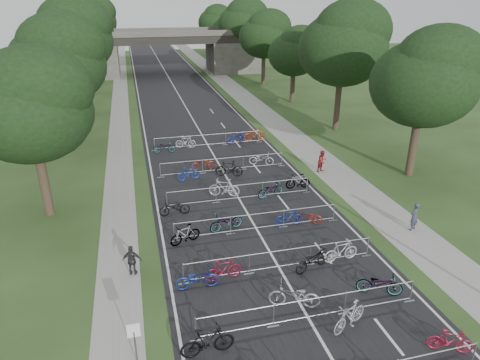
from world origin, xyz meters
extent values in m
cube|color=black|center=(0.00, 50.00, 0.01)|extent=(11.00, 140.00, 0.01)
cube|color=gray|center=(8.00, 50.00, 0.01)|extent=(3.00, 140.00, 0.01)
cube|color=gray|center=(-7.50, 50.00, 0.01)|extent=(2.00, 140.00, 0.01)
cube|color=silver|center=(0.00, 50.00, 0.00)|extent=(0.12, 140.00, 0.00)
cube|color=#41403A|center=(-11.50, 65.00, 2.50)|extent=(8.00, 8.00, 5.00)
cube|color=#41403A|center=(11.50, 65.00, 2.50)|extent=(8.00, 8.00, 5.00)
cube|color=black|center=(0.00, 65.00, 5.60)|extent=(30.00, 8.00, 1.20)
cube|color=#41403A|center=(0.00, 61.20, 6.60)|extent=(30.00, 0.40, 0.90)
cube|color=#41403A|center=(0.00, 68.80, 6.60)|extent=(30.00, 0.40, 0.90)
cylinder|color=#4C4C51|center=(-6.80, 3.00, 0.75)|extent=(0.06, 0.06, 1.50)
cube|color=white|center=(-6.80, 3.00, 1.55)|extent=(0.45, 0.04, 0.55)
cylinder|color=#33261C|center=(-11.50, 16.00, 2.10)|extent=(0.56, 0.56, 4.20)
ellipsoid|color=black|center=(-11.50, 16.00, 6.22)|extent=(6.72, 6.72, 5.51)
sphere|color=black|center=(-10.90, 15.50, 7.56)|extent=(5.38, 5.38, 5.38)
sphere|color=black|center=(-12.00, 16.50, 5.38)|extent=(4.37, 4.37, 4.37)
cylinder|color=#33261C|center=(13.00, 16.00, 2.24)|extent=(0.56, 0.56, 4.48)
ellipsoid|color=black|center=(13.00, 16.00, 6.63)|extent=(7.17, 7.17, 5.88)
sphere|color=black|center=(13.60, 15.50, 8.06)|extent=(5.73, 5.73, 5.73)
sphere|color=black|center=(12.50, 16.50, 5.73)|extent=(4.66, 4.66, 4.66)
cylinder|color=#33261C|center=(-11.50, 28.00, 2.36)|extent=(0.56, 0.56, 4.72)
ellipsoid|color=black|center=(-11.50, 28.00, 6.99)|extent=(7.56, 7.56, 6.20)
sphere|color=black|center=(-10.90, 27.50, 8.50)|extent=(6.05, 6.05, 6.05)
sphere|color=black|center=(-12.00, 28.50, 6.05)|extent=(4.91, 4.91, 4.91)
cylinder|color=#33261C|center=(13.00, 28.00, 2.55)|extent=(0.56, 0.56, 5.11)
ellipsoid|color=black|center=(13.00, 28.00, 7.56)|extent=(8.18, 8.18, 6.70)
sphere|color=black|center=(13.60, 27.50, 9.20)|extent=(6.54, 6.54, 6.54)
sphere|color=black|center=(12.50, 28.50, 6.54)|extent=(5.31, 5.31, 5.31)
cylinder|color=#33261C|center=(-11.50, 40.00, 2.62)|extent=(0.56, 0.56, 5.25)
ellipsoid|color=black|center=(-11.50, 40.00, 7.77)|extent=(8.40, 8.40, 6.89)
sphere|color=black|center=(-10.90, 39.50, 9.45)|extent=(6.72, 6.72, 6.72)
sphere|color=black|center=(-12.00, 40.50, 6.72)|extent=(5.46, 5.46, 5.46)
cylinder|color=#33261C|center=(13.00, 40.00, 1.92)|extent=(0.56, 0.56, 3.85)
ellipsoid|color=black|center=(13.00, 40.00, 5.70)|extent=(6.16, 6.16, 5.05)
sphere|color=black|center=(13.60, 39.50, 6.93)|extent=(4.93, 4.93, 4.93)
sphere|color=black|center=(12.50, 40.50, 4.93)|extent=(4.00, 4.00, 4.00)
cylinder|color=#33261C|center=(-11.50, 52.00, 2.10)|extent=(0.56, 0.56, 4.20)
ellipsoid|color=black|center=(-11.50, 52.00, 6.22)|extent=(6.72, 6.72, 5.51)
sphere|color=black|center=(-10.90, 51.50, 7.56)|extent=(5.38, 5.38, 5.38)
sphere|color=black|center=(-12.00, 52.50, 5.38)|extent=(4.37, 4.37, 4.37)
cylinder|color=#33261C|center=(13.00, 52.00, 2.24)|extent=(0.56, 0.56, 4.48)
ellipsoid|color=black|center=(13.00, 52.00, 6.63)|extent=(7.17, 7.17, 5.88)
sphere|color=black|center=(13.60, 51.50, 8.06)|extent=(5.73, 5.73, 5.73)
sphere|color=black|center=(12.50, 52.50, 5.73)|extent=(4.66, 4.66, 4.66)
cylinder|color=#33261C|center=(-11.50, 64.00, 2.36)|extent=(0.56, 0.56, 4.72)
ellipsoid|color=black|center=(-11.50, 64.00, 6.99)|extent=(7.56, 7.56, 6.20)
sphere|color=black|center=(-10.90, 63.50, 8.50)|extent=(6.05, 6.05, 6.05)
sphere|color=black|center=(-12.00, 64.50, 6.05)|extent=(4.91, 4.91, 4.91)
cylinder|color=#33261C|center=(13.00, 64.00, 2.55)|extent=(0.56, 0.56, 5.11)
ellipsoid|color=black|center=(13.00, 64.00, 7.56)|extent=(8.18, 8.18, 6.70)
sphere|color=black|center=(13.60, 63.50, 9.20)|extent=(6.54, 6.54, 6.54)
sphere|color=black|center=(12.50, 64.50, 6.54)|extent=(5.31, 5.31, 5.31)
cylinder|color=#33261C|center=(-11.50, 76.00, 2.62)|extent=(0.56, 0.56, 5.25)
ellipsoid|color=black|center=(-11.50, 76.00, 7.77)|extent=(8.40, 8.40, 6.89)
sphere|color=black|center=(-10.90, 75.50, 9.45)|extent=(6.72, 6.72, 6.72)
sphere|color=black|center=(-12.00, 76.50, 6.72)|extent=(5.46, 5.46, 5.46)
cylinder|color=#33261C|center=(13.00, 76.00, 1.92)|extent=(0.56, 0.56, 3.85)
ellipsoid|color=black|center=(13.00, 76.00, 5.70)|extent=(6.16, 6.16, 5.05)
sphere|color=black|center=(13.60, 75.50, 6.93)|extent=(4.93, 4.93, 4.93)
sphere|color=black|center=(12.50, 76.50, 4.93)|extent=(4.00, 4.00, 4.00)
cylinder|color=#33261C|center=(-11.50, 88.00, 2.10)|extent=(0.56, 0.56, 4.20)
ellipsoid|color=black|center=(-11.50, 88.00, 6.22)|extent=(6.72, 6.72, 5.51)
sphere|color=black|center=(-10.90, 87.50, 7.56)|extent=(5.38, 5.38, 5.38)
sphere|color=black|center=(-12.00, 88.50, 5.38)|extent=(4.37, 4.37, 4.37)
cylinder|color=#33261C|center=(13.00, 88.00, 2.24)|extent=(0.56, 0.56, 4.48)
ellipsoid|color=black|center=(13.00, 88.00, 6.63)|extent=(7.17, 7.17, 5.88)
sphere|color=black|center=(13.60, 87.50, 8.06)|extent=(5.73, 5.73, 5.73)
sphere|color=black|center=(12.50, 88.50, 5.73)|extent=(4.66, 4.66, 4.66)
cylinder|color=#AAACB2|center=(4.60, 0.00, 0.55)|extent=(0.05, 0.05, 1.10)
cylinder|color=#AAACB2|center=(0.00, 3.60, 1.05)|extent=(9.20, 0.04, 0.04)
cylinder|color=#AAACB2|center=(0.00, 3.60, 0.18)|extent=(9.20, 0.04, 0.04)
cylinder|color=#AAACB2|center=(-4.60, 3.60, 0.55)|extent=(0.05, 0.05, 1.10)
cube|color=#AAACB2|center=(-4.60, 3.60, 0.01)|extent=(0.50, 0.08, 0.03)
cylinder|color=#AAACB2|center=(-1.53, 3.60, 0.55)|extent=(0.05, 0.05, 1.10)
cube|color=#AAACB2|center=(-1.53, 3.60, 0.01)|extent=(0.50, 0.08, 0.03)
cylinder|color=#AAACB2|center=(1.53, 3.60, 0.55)|extent=(0.05, 0.05, 1.10)
cube|color=#AAACB2|center=(1.53, 3.60, 0.01)|extent=(0.50, 0.08, 0.03)
cylinder|color=#AAACB2|center=(4.60, 3.60, 0.55)|extent=(0.05, 0.05, 1.10)
cube|color=#AAACB2|center=(4.60, 3.60, 0.01)|extent=(0.50, 0.08, 0.03)
cylinder|color=#AAACB2|center=(0.00, 7.20, 1.05)|extent=(9.20, 0.04, 0.04)
cylinder|color=#AAACB2|center=(0.00, 7.20, 0.18)|extent=(9.20, 0.04, 0.04)
cylinder|color=#AAACB2|center=(-4.60, 7.20, 0.55)|extent=(0.05, 0.05, 1.10)
cube|color=#AAACB2|center=(-4.60, 7.20, 0.01)|extent=(0.50, 0.08, 0.03)
cylinder|color=#AAACB2|center=(-1.53, 7.20, 0.55)|extent=(0.05, 0.05, 1.10)
cube|color=#AAACB2|center=(-1.53, 7.20, 0.01)|extent=(0.50, 0.08, 0.03)
cylinder|color=#AAACB2|center=(1.53, 7.20, 0.55)|extent=(0.05, 0.05, 1.10)
cube|color=#AAACB2|center=(1.53, 7.20, 0.01)|extent=(0.50, 0.08, 0.03)
cylinder|color=#AAACB2|center=(4.60, 7.20, 0.55)|extent=(0.05, 0.05, 1.10)
cube|color=#AAACB2|center=(4.60, 7.20, 0.01)|extent=(0.50, 0.08, 0.03)
cylinder|color=#AAACB2|center=(0.00, 11.00, 1.05)|extent=(9.20, 0.04, 0.04)
cylinder|color=#AAACB2|center=(0.00, 11.00, 0.18)|extent=(9.20, 0.04, 0.04)
cylinder|color=#AAACB2|center=(-4.60, 11.00, 0.55)|extent=(0.05, 0.05, 1.10)
cube|color=#AAACB2|center=(-4.60, 11.00, 0.01)|extent=(0.50, 0.08, 0.03)
cylinder|color=#AAACB2|center=(-1.53, 11.00, 0.55)|extent=(0.05, 0.05, 1.10)
cube|color=#AAACB2|center=(-1.53, 11.00, 0.01)|extent=(0.50, 0.08, 0.03)
cylinder|color=#AAACB2|center=(1.53, 11.00, 0.55)|extent=(0.05, 0.05, 1.10)
cube|color=#AAACB2|center=(1.53, 11.00, 0.01)|extent=(0.50, 0.08, 0.03)
cylinder|color=#AAACB2|center=(4.60, 11.00, 0.55)|extent=(0.05, 0.05, 1.10)
cube|color=#AAACB2|center=(4.60, 11.00, 0.01)|extent=(0.50, 0.08, 0.03)
cylinder|color=#AAACB2|center=(0.00, 15.00, 1.05)|extent=(9.20, 0.04, 0.04)
cylinder|color=#AAACB2|center=(0.00, 15.00, 0.18)|extent=(9.20, 0.04, 0.04)
cylinder|color=#AAACB2|center=(-4.60, 15.00, 0.55)|extent=(0.05, 0.05, 1.10)
cube|color=#AAACB2|center=(-4.60, 15.00, 0.01)|extent=(0.50, 0.08, 0.03)
cylinder|color=#AAACB2|center=(-1.53, 15.00, 0.55)|extent=(0.05, 0.05, 1.10)
cube|color=#AAACB2|center=(-1.53, 15.00, 0.01)|extent=(0.50, 0.08, 0.03)
cylinder|color=#AAACB2|center=(1.53, 15.00, 0.55)|extent=(0.05, 0.05, 1.10)
cube|color=#AAACB2|center=(1.53, 15.00, 0.01)|extent=(0.50, 0.08, 0.03)
cylinder|color=#AAACB2|center=(4.60, 15.00, 0.55)|extent=(0.05, 0.05, 1.10)
cube|color=#AAACB2|center=(4.60, 15.00, 0.01)|extent=(0.50, 0.08, 0.03)
cylinder|color=#AAACB2|center=(0.00, 20.00, 1.05)|extent=(9.20, 0.04, 0.04)
cylinder|color=#AAACB2|center=(0.00, 20.00, 0.18)|extent=(9.20, 0.04, 0.04)
cylinder|color=#AAACB2|center=(-4.60, 20.00, 0.55)|extent=(0.05, 0.05, 1.10)
cube|color=#AAACB2|center=(-4.60, 20.00, 0.01)|extent=(0.50, 0.08, 0.03)
cylinder|color=#AAACB2|center=(-1.53, 20.00, 0.55)|extent=(0.05, 0.05, 1.10)
cube|color=#AAACB2|center=(-1.53, 20.00, 0.01)|extent=(0.50, 0.08, 0.03)
cylinder|color=#AAACB2|center=(1.53, 20.00, 0.55)|extent=(0.05, 0.05, 1.10)
cube|color=#AAACB2|center=(1.53, 20.00, 0.01)|extent=(0.50, 0.08, 0.03)
cylinder|color=#AAACB2|center=(4.60, 20.00, 0.55)|extent=(0.05, 0.05, 1.10)
cube|color=#AAACB2|center=(4.60, 20.00, 0.01)|extent=(0.50, 0.08, 0.03)
cylinder|color=#AAACB2|center=(0.00, 26.00, 1.05)|extent=(9.20, 0.04, 0.04)
cylinder|color=#AAACB2|center=(0.00, 26.00, 0.18)|extent=(9.20, 0.04, 0.04)
cylinder|color=#AAACB2|center=(-4.60, 26.00, 0.55)|extent=(0.05, 0.05, 1.10)
cube|color=#AAACB2|center=(-4.60, 26.00, 0.01)|extent=(0.50, 0.08, 0.03)
cylinder|color=#AAACB2|center=(-1.53, 26.00, 0.55)|extent=(0.05, 0.05, 1.10)
cube|color=#AAACB2|center=(-1.53, 26.00, 0.01)|extent=(0.50, 0.08, 0.03)
cylinder|color=#AAACB2|center=(1.53, 26.00, 0.55)|extent=(0.05, 0.05, 1.10)
cube|color=#AAACB2|center=(1.53, 26.00, 0.01)|extent=(0.50, 0.08, 0.03)
cylinder|color=#AAACB2|center=(4.60, 26.00, 0.55)|extent=(0.05, 0.05, 1.10)
cube|color=#AAACB2|center=(4.60, 26.00, 0.01)|extent=(0.50, 0.08, 0.03)
imported|color=maroon|center=(4.30, 0.79, 0.49)|extent=(1.67, 1.12, 0.98)
imported|color=black|center=(-4.30, 2.84, 0.60)|extent=(2.03, 0.67, 1.21)
imported|color=gray|center=(-0.32, 4.50, 0.57)|extent=(2.28, 1.47, 1.13)
imported|color=#A5A5AD|center=(1.32, 2.81, 0.58)|extent=(1.97, 1.34, 1.16)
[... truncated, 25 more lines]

